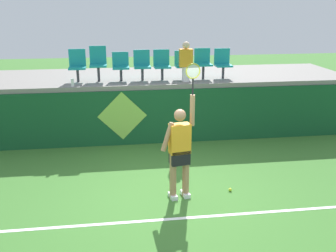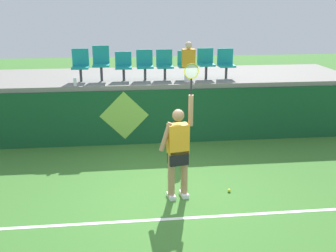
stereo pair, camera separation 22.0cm
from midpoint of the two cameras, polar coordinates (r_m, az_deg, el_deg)
ground_plane at (r=7.80m, az=1.26°, el=-10.05°), size 40.00×40.00×0.00m
court_back_wall at (r=10.38m, az=-0.94°, el=1.42°), size 11.34×0.20×1.45m
spectator_platform at (r=11.55m, az=-1.62°, el=7.09°), size 11.34×2.88×0.12m
court_baseline_stripe at (r=7.07m, az=2.19°, el=-13.22°), size 10.21×0.08×0.01m
tennis_player at (r=7.35m, az=2.35°, el=-3.32°), size 0.75×0.33×2.58m
tennis_ball at (r=8.04m, az=9.62°, el=-9.16°), size 0.07×0.07×0.07m
water_bottle at (r=10.25m, az=-12.69°, el=6.23°), size 0.08×0.08×0.20m
stadium_chair_0 at (r=10.83m, az=-11.97°, el=8.78°), size 0.44×0.42×0.84m
stadium_chair_1 at (r=10.79m, az=-9.07°, el=9.18°), size 0.44×0.42×0.92m
stadium_chair_2 at (r=10.78m, az=-5.86°, el=8.79°), size 0.44×0.42×0.75m
stadium_chair_3 at (r=10.80m, az=-2.79°, el=8.99°), size 0.44×0.42×0.80m
stadium_chair_4 at (r=10.85m, az=0.10°, el=9.03°), size 0.44×0.42×0.80m
stadium_chair_5 at (r=10.92m, az=3.20°, el=9.01°), size 0.44×0.42×0.75m
stadium_chair_6 at (r=11.03m, az=6.07°, el=9.20°), size 0.44×0.42×0.81m
stadium_chair_7 at (r=11.17m, az=8.93°, el=9.06°), size 0.44×0.42×0.80m
spectator_0 at (r=10.51m, az=3.57°, el=9.34°), size 0.34×0.20×1.05m
wall_signage_mount at (r=10.47m, az=-5.59°, el=-2.68°), size 1.27×0.01×1.43m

